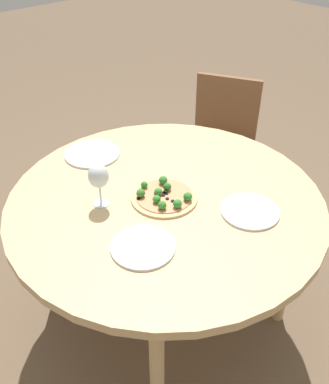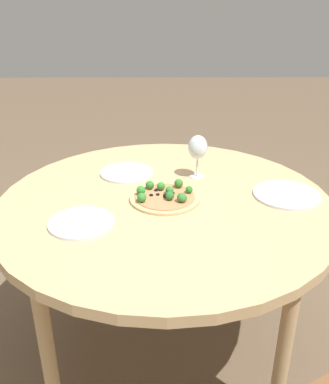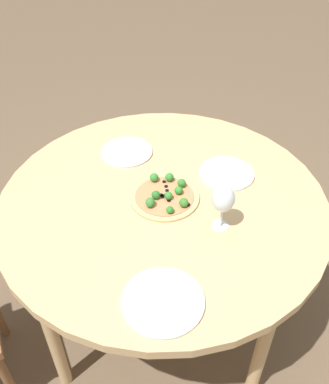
{
  "view_description": "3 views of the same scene",
  "coord_description": "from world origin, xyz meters",
  "px_view_note": "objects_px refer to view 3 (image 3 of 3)",
  "views": [
    {
      "loc": [
        0.99,
        -0.9,
        1.72
      ],
      "look_at": [
        0.0,
        -0.01,
        0.74
      ],
      "focal_mm": 40.0,
      "sensor_mm": 36.0,
      "label": 1
    },
    {
      "loc": [
        0.01,
        1.41,
        1.43
      ],
      "look_at": [
        0.0,
        -0.01,
        0.74
      ],
      "focal_mm": 40.0,
      "sensor_mm": 36.0,
      "label": 2
    },
    {
      "loc": [
        -1.2,
        -0.08,
        1.79
      ],
      "look_at": [
        0.0,
        -0.01,
        0.74
      ],
      "focal_mm": 40.0,
      "sensor_mm": 36.0,
      "label": 3
    }
  ],
  "objects_px": {
    "pizza": "(165,195)",
    "plate_near": "(163,301)",
    "plate_side": "(127,152)",
    "plate_far": "(227,173)",
    "wine_glass": "(223,200)"
  },
  "relations": [
    {
      "from": "wine_glass",
      "to": "plate_near",
      "type": "height_order",
      "value": "wine_glass"
    },
    {
      "from": "wine_glass",
      "to": "plate_near",
      "type": "xyz_separation_m",
      "value": [
        -0.33,
        0.18,
        -0.12
      ]
    },
    {
      "from": "wine_glass",
      "to": "plate_far",
      "type": "distance_m",
      "value": 0.32
    },
    {
      "from": "plate_side",
      "to": "pizza",
      "type": "bearing_deg",
      "value": -146.95
    },
    {
      "from": "plate_far",
      "to": "plate_side",
      "type": "xyz_separation_m",
      "value": [
        0.12,
        0.42,
        0.0
      ]
    },
    {
      "from": "wine_glass",
      "to": "plate_side",
      "type": "height_order",
      "value": "wine_glass"
    },
    {
      "from": "plate_far",
      "to": "plate_near",
      "type": "bearing_deg",
      "value": 160.82
    },
    {
      "from": "wine_glass",
      "to": "pizza",
      "type": "bearing_deg",
      "value": 56.4
    },
    {
      "from": "wine_glass",
      "to": "plate_side",
      "type": "distance_m",
      "value": 0.58
    },
    {
      "from": "pizza",
      "to": "plate_near",
      "type": "bearing_deg",
      "value": -177.13
    },
    {
      "from": "plate_near",
      "to": "plate_side",
      "type": "height_order",
      "value": "same"
    },
    {
      "from": "pizza",
      "to": "wine_glass",
      "type": "bearing_deg",
      "value": -123.6
    },
    {
      "from": "plate_far",
      "to": "wine_glass",
      "type": "bearing_deg",
      "value": 173.14
    },
    {
      "from": "pizza",
      "to": "wine_glass",
      "type": "relative_size",
      "value": 1.46
    },
    {
      "from": "plate_near",
      "to": "plate_side",
      "type": "distance_m",
      "value": 0.77
    }
  ]
}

